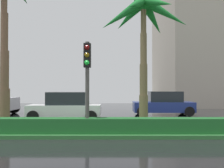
{
  "coord_description": "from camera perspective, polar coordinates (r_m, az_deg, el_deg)",
  "views": [
    {
      "loc": [
        5.1,
        -3.9,
        1.95
      ],
      "look_at": [
        5.09,
        12.92,
        2.22
      ],
      "focal_mm": 41.8,
      "sensor_mm": 36.0,
      "label": 1
    }
  ],
  "objects": [
    {
      "name": "ground_plane",
      "position": [
        14.02,
        -21.59,
        -9.07
      ],
      "size": [
        90.0,
        42.0,
        0.1
      ],
      "primitive_type": "cube",
      "color": "black"
    },
    {
      "name": "median_strip",
      "position": [
        13.09,
        -23.22,
        -9.1
      ],
      "size": [
        85.5,
        4.0,
        0.15
      ],
      "primitive_type": "cube",
      "color": "#2D6B33",
      "rests_on": "ground_plane"
    },
    {
      "name": "palm_tree_centre",
      "position": [
        12.87,
        6.98,
        14.18
      ],
      "size": [
        4.35,
        4.29,
        6.43
      ],
      "color": "brown",
      "rests_on": "median_strip"
    },
    {
      "name": "traffic_signal_median_right",
      "position": [
        10.48,
        -5.39,
        3.03
      ],
      "size": [
        0.28,
        0.43,
        3.66
      ],
      "color": "#4C4C47",
      "rests_on": "median_strip"
    },
    {
      "name": "car_in_traffic_second",
      "position": [
        15.97,
        -10.05,
        -4.95
      ],
      "size": [
        4.3,
        2.02,
        1.72
      ],
      "rotation": [
        0.0,
        0.0,
        3.14
      ],
      "color": "white",
      "rests_on": "ground_plane"
    },
    {
      "name": "car_in_traffic_third",
      "position": [
        19.32,
        11.29,
        -4.25
      ],
      "size": [
        4.3,
        2.02,
        1.72
      ],
      "rotation": [
        0.0,
        0.0,
        3.14
      ],
      "color": "navy",
      "rests_on": "ground_plane"
    }
  ]
}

